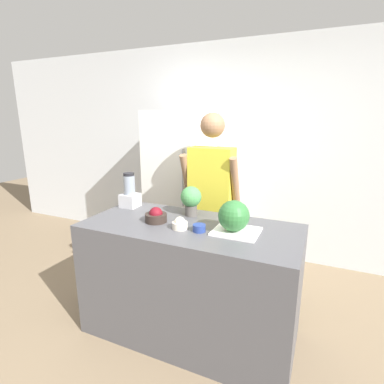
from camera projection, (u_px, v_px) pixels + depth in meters
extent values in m
plane|color=#7F6B51|center=(168.00, 364.00, 2.16)|extent=(14.00, 14.00, 0.00)
cube|color=silver|center=(247.00, 152.00, 3.69)|extent=(8.00, 0.06, 2.60)
cube|color=#4C4C51|center=(190.00, 280.00, 2.38)|extent=(1.64, 0.76, 0.93)
cube|color=white|center=(181.00, 185.00, 3.72)|extent=(0.70, 0.70, 1.80)
cylinder|color=gray|center=(183.00, 178.00, 3.27)|extent=(0.02, 0.02, 0.63)
cube|color=gray|center=(211.00, 248.00, 3.05)|extent=(0.31, 0.18, 0.85)
cube|color=gold|center=(212.00, 179.00, 2.87)|extent=(0.42, 0.22, 0.60)
sphere|color=#936B4C|center=(213.00, 125.00, 2.75)|extent=(0.23, 0.23, 0.23)
cylinder|color=#936B4C|center=(187.00, 179.00, 2.94)|extent=(0.07, 0.24, 0.50)
cylinder|color=#936B4C|center=(235.00, 183.00, 2.74)|extent=(0.07, 0.24, 0.50)
cube|color=white|center=(236.00, 231.00, 2.12)|extent=(0.32, 0.28, 0.01)
sphere|color=#2D6B33|center=(234.00, 216.00, 2.09)|extent=(0.22, 0.22, 0.22)
cylinder|color=#2D231E|center=(156.00, 218.00, 2.33)|extent=(0.17, 0.17, 0.07)
sphere|color=maroon|center=(156.00, 214.00, 2.32)|extent=(0.11, 0.11, 0.11)
cylinder|color=beige|center=(180.00, 225.00, 2.19)|extent=(0.11, 0.11, 0.05)
sphere|color=white|center=(180.00, 222.00, 2.18)|extent=(0.08, 0.08, 0.08)
cylinder|color=navy|center=(199.00, 228.00, 2.14)|extent=(0.09, 0.09, 0.05)
cube|color=#B7B7BC|center=(130.00, 200.00, 2.71)|extent=(0.15, 0.15, 0.12)
cylinder|color=gray|center=(129.00, 185.00, 2.67)|extent=(0.10, 0.10, 0.17)
cylinder|color=black|center=(129.00, 174.00, 2.65)|extent=(0.10, 0.10, 0.02)
cylinder|color=#514C47|center=(191.00, 210.00, 2.47)|extent=(0.10, 0.10, 0.09)
sphere|color=#478E4C|center=(191.00, 197.00, 2.44)|extent=(0.17, 0.17, 0.17)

